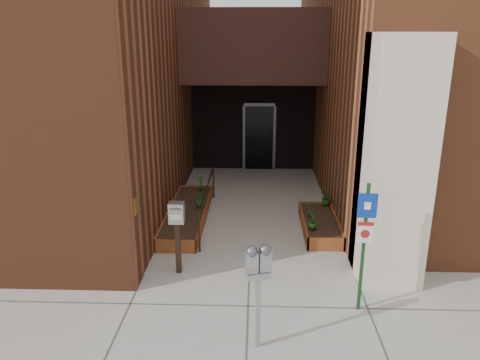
# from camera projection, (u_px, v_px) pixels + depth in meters

# --- Properties ---
(ground) EXTENTS (80.00, 80.00, 0.00)m
(ground) POSITION_uv_depth(u_px,v_px,m) (249.00, 276.00, 8.81)
(ground) COLOR #9E9991
(ground) RESTS_ON ground
(architecture) EXTENTS (20.00, 14.60, 10.00)m
(architecture) POSITION_uv_depth(u_px,v_px,m) (248.00, 11.00, 13.86)
(architecture) COLOR brown
(architecture) RESTS_ON ground
(planter_left) EXTENTS (0.90, 3.60, 0.30)m
(planter_left) POSITION_uv_depth(u_px,v_px,m) (187.00, 215.00, 11.39)
(planter_left) COLOR brown
(planter_left) RESTS_ON ground
(planter_right) EXTENTS (0.80, 2.20, 0.30)m
(planter_right) POSITION_uv_depth(u_px,v_px,m) (320.00, 225.00, 10.81)
(planter_right) COLOR brown
(planter_right) RESTS_ON ground
(handrail) EXTENTS (0.04, 3.34, 0.90)m
(handrail) POSITION_uv_depth(u_px,v_px,m) (207.00, 192.00, 11.14)
(handrail) COLOR black
(handrail) RESTS_ON ground
(parking_meter) EXTENTS (0.38, 0.22, 1.63)m
(parking_meter) POSITION_uv_depth(u_px,v_px,m) (258.00, 269.00, 6.48)
(parking_meter) COLOR #99999B
(parking_meter) RESTS_ON ground
(sign_post) EXTENTS (0.30, 0.08, 2.20)m
(sign_post) POSITION_uv_depth(u_px,v_px,m) (365.00, 235.00, 7.36)
(sign_post) COLOR #163D1C
(sign_post) RESTS_ON ground
(payment_dropbox) EXTENTS (0.28, 0.22, 1.42)m
(payment_dropbox) POSITION_uv_depth(u_px,v_px,m) (177.00, 223.00, 8.66)
(payment_dropbox) COLOR black
(payment_dropbox) RESTS_ON ground
(shrub_left_a) EXTENTS (0.40, 0.40, 0.38)m
(shrub_left_a) POSITION_uv_depth(u_px,v_px,m) (180.00, 213.00, 10.55)
(shrub_left_a) COLOR #1F5D1A
(shrub_left_a) RESTS_ON planter_left
(shrub_left_b) EXTENTS (0.22, 0.22, 0.34)m
(shrub_left_b) POSITION_uv_depth(u_px,v_px,m) (183.00, 212.00, 10.68)
(shrub_left_b) COLOR #27611B
(shrub_left_b) RESTS_ON planter_left
(shrub_left_c) EXTENTS (0.24, 0.24, 0.36)m
(shrub_left_c) POSITION_uv_depth(u_px,v_px,m) (200.00, 199.00, 11.44)
(shrub_left_c) COLOR #18561D
(shrub_left_c) RESTS_ON planter_left
(shrub_left_d) EXTENTS (0.29, 0.29, 0.39)m
(shrub_left_d) POSITION_uv_depth(u_px,v_px,m) (201.00, 183.00, 12.64)
(shrub_left_d) COLOR #245618
(shrub_left_d) RESTS_ON planter_left
(shrub_right_a) EXTENTS (0.22, 0.22, 0.34)m
(shrub_right_a) POSITION_uv_depth(u_px,v_px,m) (312.00, 221.00, 10.15)
(shrub_right_a) COLOR #1C4F16
(shrub_right_a) RESTS_ON planter_right
(shrub_right_b) EXTENTS (0.22, 0.22, 0.36)m
(shrub_right_b) POSITION_uv_depth(u_px,v_px,m) (310.00, 208.00, 10.87)
(shrub_right_b) COLOR #27621C
(shrub_right_b) RESTS_ON planter_right
(shrub_right_c) EXTENTS (0.43, 0.43, 0.35)m
(shrub_right_c) POSITION_uv_depth(u_px,v_px,m) (326.00, 198.00, 11.55)
(shrub_right_c) COLOR #1B5D1A
(shrub_right_c) RESTS_ON planter_right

